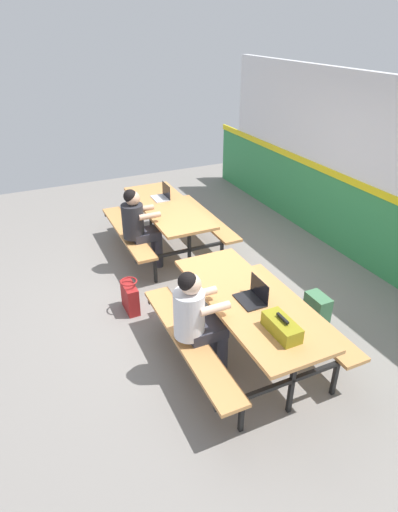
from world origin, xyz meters
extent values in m
cube|color=gray|center=(0.00, 0.00, -0.01)|extent=(10.00, 10.00, 0.02)
cube|color=#338C4C|center=(0.00, 2.58, 0.55)|extent=(8.00, 0.12, 1.10)
cube|color=yellow|center=(0.00, 2.51, 1.15)|extent=(8.00, 0.03, 0.10)
cube|color=silver|center=(0.00, 2.58, 1.90)|extent=(6.72, 0.12, 1.40)
cube|color=tan|center=(-1.31, 0.14, 0.72)|extent=(2.03, 0.76, 0.04)
cube|color=tan|center=(-1.31, -0.50, 0.43)|extent=(1.92, 0.29, 0.04)
cube|color=tan|center=(-1.30, 0.77, 0.43)|extent=(1.92, 0.29, 0.04)
cube|color=black|center=(-2.14, 0.14, 0.35)|extent=(0.04, 0.04, 0.70)
cube|color=black|center=(-2.14, 0.14, 0.39)|extent=(0.05, 1.55, 0.04)
cube|color=black|center=(-2.14, -0.36, 0.21)|extent=(0.04, 0.04, 0.41)
cube|color=black|center=(-2.14, 0.65, 0.21)|extent=(0.04, 0.04, 0.41)
cube|color=black|center=(-0.48, 0.13, 0.35)|extent=(0.04, 0.04, 0.70)
cube|color=black|center=(-0.48, 0.13, 0.39)|extent=(0.05, 1.55, 0.04)
cube|color=black|center=(-0.48, -0.37, 0.21)|extent=(0.04, 0.04, 0.41)
cube|color=black|center=(-0.47, 0.64, 0.21)|extent=(0.04, 0.04, 0.41)
cube|color=tan|center=(1.31, -0.02, 0.72)|extent=(2.03, 0.76, 0.04)
cube|color=tan|center=(1.30, -0.66, 0.43)|extent=(1.92, 0.29, 0.04)
cube|color=tan|center=(1.31, 0.61, 0.43)|extent=(1.92, 0.29, 0.04)
cube|color=black|center=(0.48, -0.02, 0.35)|extent=(0.04, 0.04, 0.70)
cube|color=black|center=(0.48, -0.02, 0.39)|extent=(0.05, 1.55, 0.04)
cube|color=black|center=(0.47, -0.53, 0.21)|extent=(0.04, 0.04, 0.41)
cube|color=black|center=(0.48, 0.49, 0.21)|extent=(0.04, 0.04, 0.41)
cube|color=black|center=(2.14, -0.03, 0.35)|extent=(0.04, 0.04, 0.70)
cube|color=black|center=(2.14, -0.03, 0.39)|extent=(0.05, 1.55, 0.04)
cube|color=black|center=(2.14, -0.54, 0.21)|extent=(0.04, 0.04, 0.41)
cube|color=black|center=(2.14, 0.48, 0.21)|extent=(0.04, 0.04, 0.41)
cylinder|color=#2D2D38|center=(-1.05, -0.17, 0.23)|extent=(0.11, 0.11, 0.45)
cylinder|color=#2D2D38|center=(-0.87, -0.18, 0.23)|extent=(0.11, 0.11, 0.45)
cube|color=#2D2D38|center=(-0.96, -0.33, 0.51)|extent=(0.30, 0.38, 0.12)
cylinder|color=#26262B|center=(-0.96, -0.50, 0.75)|extent=(0.30, 0.30, 0.48)
cylinder|color=tan|center=(-1.10, -0.30, 0.85)|extent=(0.08, 0.30, 0.08)
cylinder|color=tan|center=(-0.82, -0.30, 0.85)|extent=(0.08, 0.30, 0.08)
sphere|color=tan|center=(-0.96, -0.48, 1.08)|extent=(0.20, 0.20, 0.20)
sphere|color=black|center=(-0.96, -0.51, 1.11)|extent=(0.18, 0.18, 0.18)
cylinder|color=#2D2D38|center=(1.22, -0.33, 0.23)|extent=(0.11, 0.11, 0.45)
cylinder|color=#2D2D38|center=(1.40, -0.33, 0.23)|extent=(0.11, 0.11, 0.45)
cube|color=#2D2D38|center=(1.31, -0.49, 0.51)|extent=(0.30, 0.38, 0.12)
cylinder|color=silver|center=(1.31, -0.66, 0.75)|extent=(0.30, 0.30, 0.48)
cylinder|color=beige|center=(1.17, -0.46, 0.85)|extent=(0.08, 0.30, 0.08)
cylinder|color=beige|center=(1.45, -0.46, 0.85)|extent=(0.08, 0.30, 0.08)
sphere|color=beige|center=(1.31, -0.64, 1.08)|extent=(0.20, 0.20, 0.20)
sphere|color=black|center=(1.31, -0.67, 1.11)|extent=(0.18, 0.18, 0.18)
cube|color=silver|center=(-1.60, 0.14, 0.75)|extent=(0.32, 0.22, 0.01)
cube|color=black|center=(-1.60, 0.25, 0.86)|extent=(0.32, 0.01, 0.21)
cube|color=black|center=(1.36, -0.02, 0.75)|extent=(0.32, 0.22, 0.01)
cube|color=black|center=(1.36, 0.08, 0.86)|extent=(0.32, 0.01, 0.21)
cube|color=olive|center=(1.90, -0.03, 0.81)|extent=(0.40, 0.18, 0.14)
cube|color=black|center=(1.90, -0.03, 0.91)|extent=(0.16, 0.02, 0.02)
cube|color=#3F724C|center=(1.24, 0.98, 0.22)|extent=(0.30, 0.18, 0.44)
cube|color=#3F724C|center=(1.24, 1.09, 0.15)|extent=(0.21, 0.04, 0.19)
cube|color=maroon|center=(0.00, -0.88, 0.18)|extent=(0.34, 0.14, 0.36)
torus|color=maroon|center=(0.00, -0.88, 0.42)|extent=(0.21, 0.21, 0.02)
camera|label=1|loc=(4.32, -1.96, 3.20)|focal=30.20mm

